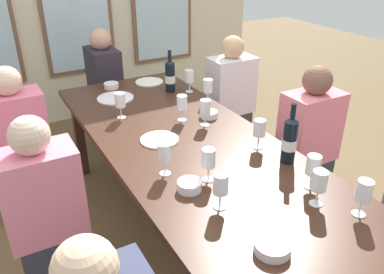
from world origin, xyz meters
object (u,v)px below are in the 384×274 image
(tasting_bowl_3, at_px, (209,114))
(wine_glass_4, at_px, (165,153))
(dining_table, at_px, (196,157))
(wine_glass_10, at_px, (319,182))
(white_plate_1, at_px, (149,82))
(wine_glass_1, at_px, (209,160))
(wine_glass_2, at_px, (182,103))
(wine_glass_0, at_px, (313,166))
(wine_glass_9, at_px, (364,192))
(white_plate_2, at_px, (159,140))
(wine_glass_7, at_px, (205,108))
(wine_glass_3, at_px, (120,101))
(seated_person_3, at_px, (230,103))
(seated_person_4, at_px, (47,220))
(wine_bottle_0, at_px, (290,140))
(wine_bottle_1, at_px, (170,76))
(tasting_bowl_1, at_px, (189,186))
(white_plate_0, at_px, (115,98))
(seated_person_6, at_px, (106,92))
(seated_person_2, at_px, (22,149))
(seated_person_5, at_px, (307,148))
(wine_glass_11, at_px, (221,186))
(tasting_bowl_0, at_px, (111,85))
(wine_glass_8, at_px, (189,77))
(wine_glass_6, at_px, (259,129))
(tasting_bowl_2, at_px, (272,247))

(tasting_bowl_3, xyz_separation_m, wine_glass_4, (-0.56, -0.49, 0.10))
(dining_table, relative_size, wine_glass_10, 15.41)
(white_plate_1, distance_m, wine_glass_1, 1.52)
(white_plate_1, distance_m, wine_glass_4, 1.42)
(wine_glass_10, bearing_deg, wine_glass_2, 95.37)
(wine_glass_0, distance_m, wine_glass_9, 0.26)
(dining_table, xyz_separation_m, wine_glass_9, (0.32, -0.88, 0.18))
(white_plate_2, bearing_deg, wine_glass_7, 7.82)
(wine_glass_3, relative_size, seated_person_3, 0.16)
(wine_glass_10, relative_size, seated_person_4, 0.16)
(white_plate_1, height_order, seated_person_3, seated_person_3)
(wine_bottle_0, height_order, wine_glass_10, wine_bottle_0)
(wine_bottle_1, xyz_separation_m, tasting_bowl_1, (-0.52, -1.24, -0.10))
(wine_glass_9, bearing_deg, white_plate_1, 92.88)
(dining_table, height_order, wine_glass_7, wine_glass_7)
(white_plate_0, height_order, seated_person_6, seated_person_6)
(wine_glass_3, height_order, wine_glass_4, same)
(dining_table, relative_size, wine_glass_1, 15.41)
(seated_person_2, xyz_separation_m, seated_person_4, (0.00, -0.86, 0.00))
(seated_person_5, bearing_deg, white_plate_0, 135.12)
(wine_glass_11, bearing_deg, white_plate_0, 88.71)
(tasting_bowl_0, relative_size, seated_person_6, 0.10)
(tasting_bowl_1, bearing_deg, wine_glass_2, 64.49)
(wine_glass_0, relative_size, wine_glass_3, 1.00)
(wine_glass_2, height_order, seated_person_2, seated_person_2)
(white_plate_0, distance_m, wine_glass_8, 0.58)
(white_plate_2, bearing_deg, seated_person_2, 134.94)
(wine_glass_1, bearing_deg, wine_glass_7, 60.45)
(seated_person_4, xyz_separation_m, seated_person_6, (0.86, 1.65, 0.00))
(white_plate_0, bearing_deg, wine_glass_11, -91.29)
(wine_glass_11, height_order, seated_person_6, seated_person_6)
(white_plate_2, height_order, wine_bottle_0, wine_bottle_0)
(wine_glass_6, relative_size, seated_person_6, 0.16)
(wine_bottle_0, bearing_deg, wine_glass_2, 108.10)
(wine_bottle_0, height_order, seated_person_2, seated_person_2)
(seated_person_6, bearing_deg, tasting_bowl_2, -93.45)
(seated_person_6, bearing_deg, white_plate_1, -67.41)
(tasting_bowl_2, relative_size, wine_glass_1, 0.83)
(tasting_bowl_2, height_order, wine_glass_4, wine_glass_4)
(wine_glass_1, distance_m, seated_person_4, 0.89)
(white_plate_0, height_order, wine_glass_4, wine_glass_4)
(seated_person_4, bearing_deg, wine_glass_7, 10.40)
(white_plate_2, xyz_separation_m, seated_person_4, (-0.71, -0.15, -0.22))
(tasting_bowl_2, height_order, wine_glass_8, wine_glass_8)
(wine_glass_9, bearing_deg, seated_person_2, 123.60)
(dining_table, xyz_separation_m, seated_person_6, (0.00, 1.69, -0.15))
(white_plate_0, distance_m, wine_glass_4, 1.13)
(white_plate_2, distance_m, seated_person_2, 1.03)
(dining_table, distance_m, white_plate_1, 1.18)
(tasting_bowl_3, distance_m, wine_glass_3, 0.59)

